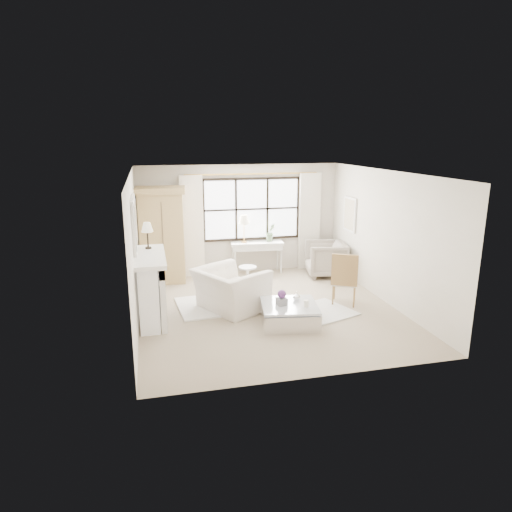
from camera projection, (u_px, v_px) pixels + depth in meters
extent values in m
plane|color=tan|center=(268.00, 309.00, 9.12)|extent=(5.50, 5.50, 0.00)
plane|color=white|center=(269.00, 172.00, 8.44)|extent=(5.50, 5.50, 0.00)
plane|color=beige|center=(240.00, 219.00, 11.37)|extent=(5.00, 0.00, 5.00)
plane|color=beige|center=(320.00, 288.00, 6.19)|extent=(5.00, 0.00, 5.00)
plane|color=white|center=(134.00, 251.00, 8.22)|extent=(0.00, 5.50, 5.50)
plane|color=beige|center=(386.00, 237.00, 9.34)|extent=(0.00, 5.50, 5.50)
cube|color=white|center=(252.00, 209.00, 11.35)|extent=(2.40, 0.02, 1.50)
cylinder|color=#C19443|center=(252.00, 174.00, 11.08)|extent=(3.30, 0.04, 0.04)
cube|color=white|center=(192.00, 227.00, 11.03)|extent=(0.55, 0.10, 2.47)
cube|color=silver|center=(309.00, 222.00, 11.70)|extent=(0.55, 0.10, 2.47)
cube|color=white|center=(149.00, 290.00, 8.46)|extent=(0.34, 1.50, 1.18)
cube|color=silver|center=(158.00, 292.00, 8.51)|extent=(0.03, 1.22, 0.97)
cube|color=black|center=(159.00, 303.00, 8.56)|extent=(0.06, 0.52, 0.50)
cube|color=white|center=(149.00, 257.00, 8.31)|extent=(0.58, 1.66, 0.08)
cube|color=white|center=(134.00, 224.00, 8.10)|extent=(0.05, 1.15, 0.95)
cube|color=#B8BEC4|center=(136.00, 224.00, 8.11)|extent=(0.02, 1.00, 0.80)
cube|color=white|center=(350.00, 214.00, 10.88)|extent=(0.04, 0.62, 0.82)
cube|color=beige|center=(349.00, 214.00, 10.88)|extent=(0.01, 0.52, 0.72)
cylinder|color=black|center=(148.00, 248.00, 8.75)|extent=(0.12, 0.12, 0.03)
cylinder|color=black|center=(148.00, 239.00, 8.70)|extent=(0.03, 0.03, 0.30)
cone|color=beige|center=(147.00, 227.00, 8.64)|extent=(0.22, 0.22, 0.18)
cube|color=tan|center=(163.00, 238.00, 10.62)|extent=(1.05, 0.69, 2.10)
cube|color=tan|center=(160.00, 190.00, 10.34)|extent=(1.18, 0.80, 0.14)
cube|color=silver|center=(257.00, 247.00, 11.41)|extent=(1.27, 0.53, 0.14)
cube|color=silver|center=(257.00, 243.00, 11.39)|extent=(1.34, 0.58, 0.06)
cylinder|color=#B1803D|center=(244.00, 242.00, 11.32)|extent=(0.14, 0.14, 0.03)
cylinder|color=#B1803D|center=(244.00, 232.00, 11.26)|extent=(0.02, 0.02, 0.46)
cone|color=#FBEFCD|center=(244.00, 219.00, 11.18)|extent=(0.28, 0.28, 0.22)
imported|color=#526C48|center=(270.00, 232.00, 11.40)|extent=(0.28, 0.24, 0.45)
cylinder|color=silver|center=(248.00, 287.00, 10.40)|extent=(0.26, 0.26, 0.03)
cylinder|color=silver|center=(248.00, 277.00, 10.34)|extent=(0.06, 0.06, 0.44)
cylinder|color=white|center=(248.00, 267.00, 10.28)|extent=(0.40, 0.40, 0.03)
cube|color=white|center=(224.00, 304.00, 9.35)|extent=(1.98, 1.48, 0.03)
cube|color=silver|center=(315.00, 313.00, 8.88)|extent=(1.70, 1.49, 0.03)
imported|color=white|center=(231.00, 290.00, 9.00)|extent=(1.61, 1.67, 0.83)
imported|color=gray|center=(326.00, 259.00, 11.24)|extent=(1.09, 1.07, 0.85)
cube|color=beige|center=(345.00, 282.00, 9.33)|extent=(0.64, 0.63, 0.07)
cube|color=#A07743|center=(345.00, 270.00, 9.03)|extent=(0.45, 0.26, 0.60)
cube|color=silver|center=(289.00, 315.00, 8.37)|extent=(1.15, 1.15, 0.32)
cube|color=silver|center=(289.00, 305.00, 8.32)|extent=(1.15, 1.15, 0.04)
cube|color=gray|center=(282.00, 301.00, 8.27)|extent=(0.20, 0.20, 0.13)
sphere|color=#5B2C6F|center=(282.00, 294.00, 8.24)|extent=(0.16, 0.16, 0.16)
cylinder|color=white|center=(306.00, 304.00, 8.18)|extent=(0.09, 0.09, 0.12)
imported|color=white|center=(297.00, 296.00, 8.51)|extent=(0.18, 0.18, 0.15)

